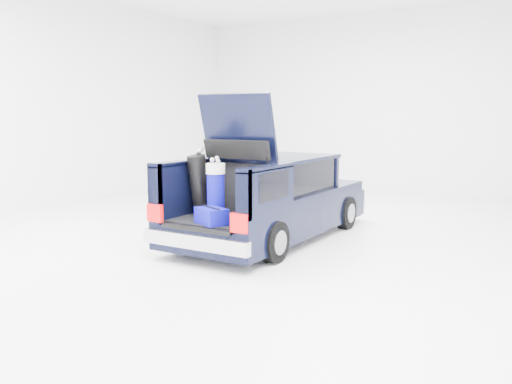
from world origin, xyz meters
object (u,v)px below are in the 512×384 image
Objects in this scene: red_suitcase at (251,199)px; blue_golf_bag at (216,191)px; car at (274,200)px; black_golf_bag at (200,185)px; blue_duffel at (211,216)px.

blue_golf_bag is (-0.33, -0.48, 0.16)m from red_suitcase.
car reaches higher than black_golf_bag.
car is at bearing 124.51° from red_suitcase.
blue_duffel is (0.10, -2.01, 0.04)m from car.
red_suitcase is at bearing 35.05° from black_golf_bag.
black_golf_bag is 0.87m from blue_duffel.
blue_golf_bag is 0.47m from blue_duffel.
red_suitcase is at bearing -77.03° from car.
blue_golf_bag is at bearing -91.68° from car.
blue_golf_bag is at bearing -102.68° from red_suitcase.
black_golf_bag is (-0.77, -0.28, 0.21)m from red_suitcase.
red_suitcase is at bearing 101.99° from blue_duffel.
black_golf_bag reaches higher than blue_duffel.
blue_golf_bag reaches higher than red_suitcase.
red_suitcase is 0.53× the size of black_golf_bag.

